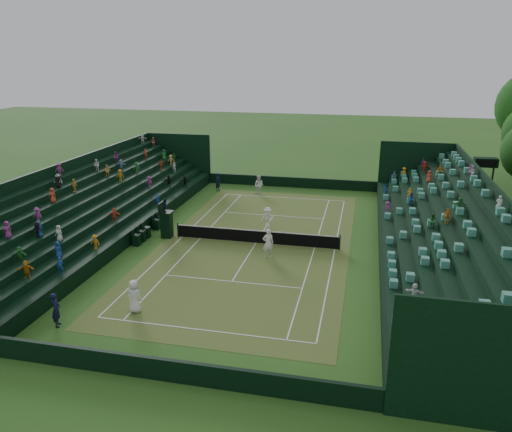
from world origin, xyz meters
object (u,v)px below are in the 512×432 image
object	(u,v)px
player_far_west	(259,185)
umpire_chair	(166,221)
player_near_west	(134,296)
player_near_east	(268,243)
player_far_east	(268,217)
tennis_net	(256,236)

from	to	relation	value
player_far_west	umpire_chair	bearing A→B (deg)	-86.18
player_near_west	player_far_west	distance (m)	23.38
player_near_east	player_far_east	xyz separation A→B (m)	(-1.19, 5.87, -0.20)
umpire_chair	player_far_east	world-z (taller)	umpire_chair
player_near_east	player_far_east	world-z (taller)	player_near_east
tennis_net	umpire_chair	size ratio (longest dim) A/B	4.06
player_near_east	player_far_east	distance (m)	6.00
tennis_net	player_far_east	bearing A→B (deg)	87.50
tennis_net	player_near_west	xyz separation A→B (m)	(-3.92, -10.90, 0.35)
umpire_chair	player_far_west	world-z (taller)	umpire_chair
tennis_net	umpire_chair	bearing A→B (deg)	-178.14
player_near_east	player_far_west	bearing A→B (deg)	-97.23
tennis_net	player_far_west	size ratio (longest dim) A/B	6.32
player_near_west	player_near_east	world-z (taller)	player_near_east
player_near_east	tennis_net	bearing A→B (deg)	-82.81
tennis_net	umpire_chair	world-z (taller)	umpire_chair
tennis_net	player_far_west	xyz separation A→B (m)	(-2.50, 12.44, 0.40)
tennis_net	player_near_east	xyz separation A→B (m)	(1.34, -2.44, 0.48)
player_near_east	player_far_west	xyz separation A→B (m)	(-3.84, 14.87, -0.08)
player_near_west	player_far_east	world-z (taller)	player_near_west
player_near_west	tennis_net	bearing A→B (deg)	-98.97
tennis_net	player_near_west	world-z (taller)	player_near_west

